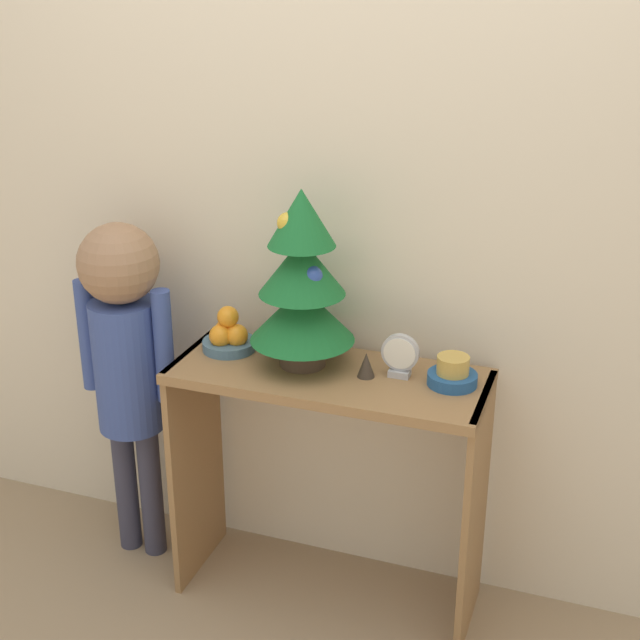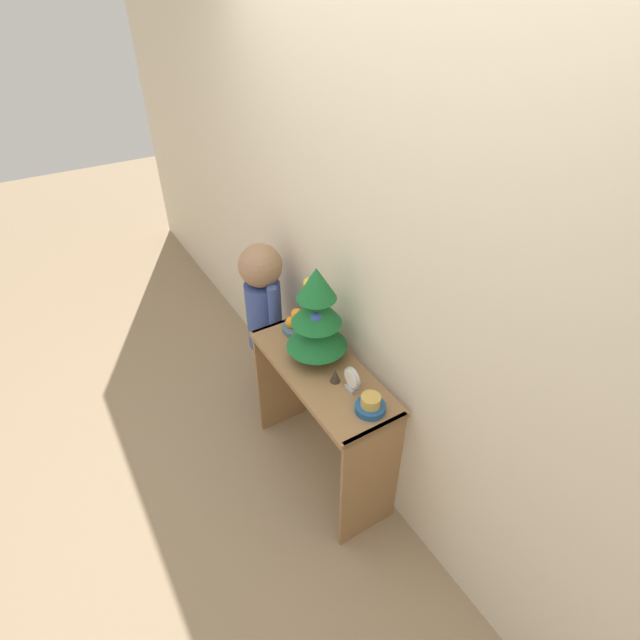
{
  "view_description": "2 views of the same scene",
  "coord_description": "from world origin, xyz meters",
  "px_view_note": "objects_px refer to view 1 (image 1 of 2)",
  "views": [
    {
      "loc": [
        0.75,
        -1.99,
        1.88
      ],
      "look_at": [
        -0.03,
        0.19,
        0.93
      ],
      "focal_mm": 50.0,
      "sensor_mm": 36.0,
      "label": 1
    },
    {
      "loc": [
        1.56,
        -0.78,
        2.43
      ],
      "look_at": [
        -0.07,
        0.22,
        1.01
      ],
      "focal_mm": 28.0,
      "sensor_mm": 36.0,
      "label": 2
    }
  ],
  "objects_px": {
    "singing_bowl": "(453,374)",
    "figurine": "(366,365)",
    "mini_tree": "(302,282)",
    "desk_clock": "(400,356)",
    "child_figure": "(126,344)",
    "fruit_bowl": "(228,336)"
  },
  "relations": [
    {
      "from": "singing_bowl",
      "to": "desk_clock",
      "type": "xyz_separation_m",
      "value": [
        -0.15,
        0.0,
        0.03
      ]
    },
    {
      "from": "singing_bowl",
      "to": "child_figure",
      "type": "bearing_deg",
      "value": -178.18
    },
    {
      "from": "singing_bowl",
      "to": "child_figure",
      "type": "relative_size",
      "value": 0.12
    },
    {
      "from": "fruit_bowl",
      "to": "child_figure",
      "type": "xyz_separation_m",
      "value": [
        -0.33,
        -0.04,
        -0.06
      ]
    },
    {
      "from": "fruit_bowl",
      "to": "child_figure",
      "type": "relative_size",
      "value": 0.14
    },
    {
      "from": "desk_clock",
      "to": "child_figure",
      "type": "xyz_separation_m",
      "value": [
        -0.87,
        -0.03,
        -0.08
      ]
    },
    {
      "from": "mini_tree",
      "to": "singing_bowl",
      "type": "distance_m",
      "value": 0.49
    },
    {
      "from": "fruit_bowl",
      "to": "singing_bowl",
      "type": "bearing_deg",
      "value": -0.65
    },
    {
      "from": "fruit_bowl",
      "to": "desk_clock",
      "type": "relative_size",
      "value": 1.26
    },
    {
      "from": "singing_bowl",
      "to": "desk_clock",
      "type": "height_order",
      "value": "desk_clock"
    },
    {
      "from": "singing_bowl",
      "to": "figurine",
      "type": "bearing_deg",
      "value": -172.5
    },
    {
      "from": "figurine",
      "to": "fruit_bowl",
      "type": "bearing_deg",
      "value": 174.94
    },
    {
      "from": "figurine",
      "to": "singing_bowl",
      "type": "bearing_deg",
      "value": 7.5
    },
    {
      "from": "mini_tree",
      "to": "desk_clock",
      "type": "distance_m",
      "value": 0.35
    },
    {
      "from": "child_figure",
      "to": "mini_tree",
      "type": "bearing_deg",
      "value": 1.61
    },
    {
      "from": "desk_clock",
      "to": "figurine",
      "type": "bearing_deg",
      "value": -159.2
    },
    {
      "from": "mini_tree",
      "to": "desk_clock",
      "type": "height_order",
      "value": "mini_tree"
    },
    {
      "from": "figurine",
      "to": "mini_tree",
      "type": "bearing_deg",
      "value": 175.49
    },
    {
      "from": "singing_bowl",
      "to": "desk_clock",
      "type": "relative_size",
      "value": 1.09
    },
    {
      "from": "singing_bowl",
      "to": "figurine",
      "type": "height_order",
      "value": "singing_bowl"
    },
    {
      "from": "desk_clock",
      "to": "singing_bowl",
      "type": "bearing_deg",
      "value": -0.81
    },
    {
      "from": "singing_bowl",
      "to": "fruit_bowl",
      "type": "bearing_deg",
      "value": 179.35
    }
  ]
}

